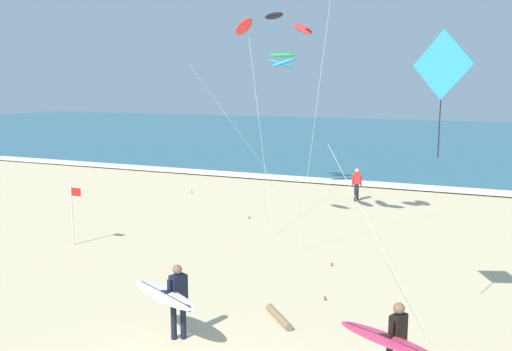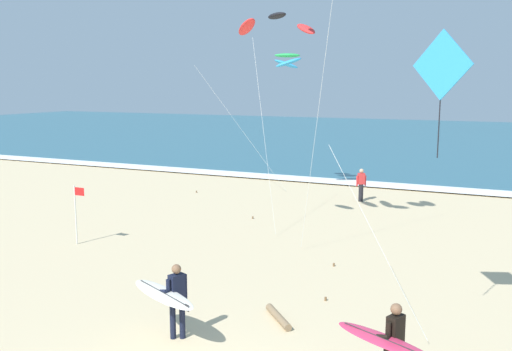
{
  "view_description": "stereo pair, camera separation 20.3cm",
  "coord_description": "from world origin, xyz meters",
  "px_view_note": "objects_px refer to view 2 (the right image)",
  "views": [
    {
      "loc": [
        4.44,
        -7.39,
        5.57
      ],
      "look_at": [
        -0.89,
        4.78,
        3.41
      ],
      "focal_mm": 39.55,
      "sensor_mm": 36.0,
      "label": 1
    },
    {
      "loc": [
        4.62,
        -7.31,
        5.57
      ],
      "look_at": [
        -0.89,
        4.78,
        3.41
      ],
      "focal_mm": 39.55,
      "sensor_mm": 36.0,
      "label": 2
    }
  ],
  "objects_px": {
    "surfer_lead": "(390,341)",
    "kite_arc_emerald_far": "(287,61)",
    "surfer_trailing": "(171,295)",
    "kite_diamond_cobalt_high": "(439,73)",
    "bystander_red_top": "(361,185)",
    "driftwood_log": "(278,317)",
    "lifeguard_flag": "(77,209)",
    "kite_arc_charcoal_near": "(277,24)"
  },
  "relations": [
    {
      "from": "lifeguard_flag",
      "to": "bystander_red_top",
      "type": "bearing_deg",
      "value": 57.52
    },
    {
      "from": "surfer_lead",
      "to": "kite_arc_charcoal_near",
      "type": "distance_m",
      "value": 12.76
    },
    {
      "from": "surfer_lead",
      "to": "driftwood_log",
      "type": "height_order",
      "value": "surfer_lead"
    },
    {
      "from": "surfer_lead",
      "to": "lifeguard_flag",
      "type": "bearing_deg",
      "value": 156.07
    },
    {
      "from": "bystander_red_top",
      "to": "lifeguard_flag",
      "type": "height_order",
      "value": "lifeguard_flag"
    },
    {
      "from": "surfer_lead",
      "to": "kite_diamond_cobalt_high",
      "type": "height_order",
      "value": "kite_diamond_cobalt_high"
    },
    {
      "from": "bystander_red_top",
      "to": "driftwood_log",
      "type": "height_order",
      "value": "bystander_red_top"
    },
    {
      "from": "bystander_red_top",
      "to": "kite_diamond_cobalt_high",
      "type": "bearing_deg",
      "value": -70.66
    },
    {
      "from": "surfer_trailing",
      "to": "lifeguard_flag",
      "type": "bearing_deg",
      "value": 144.77
    },
    {
      "from": "surfer_trailing",
      "to": "lifeguard_flag",
      "type": "xyz_separation_m",
      "value": [
        -7.16,
        5.06,
        0.22
      ]
    },
    {
      "from": "surfer_lead",
      "to": "surfer_trailing",
      "type": "xyz_separation_m",
      "value": [
        -4.78,
        0.24,
        0.01
      ]
    },
    {
      "from": "kite_diamond_cobalt_high",
      "to": "kite_arc_emerald_far",
      "type": "bearing_deg",
      "value": 121.46
    },
    {
      "from": "surfer_trailing",
      "to": "kite_diamond_cobalt_high",
      "type": "xyz_separation_m",
      "value": [
        5.1,
        2.13,
        4.74
      ]
    },
    {
      "from": "surfer_trailing",
      "to": "kite_arc_charcoal_near",
      "type": "bearing_deg",
      "value": 97.84
    },
    {
      "from": "driftwood_log",
      "to": "bystander_red_top",
      "type": "bearing_deg",
      "value": 96.5
    },
    {
      "from": "kite_arc_emerald_far",
      "to": "kite_arc_charcoal_near",
      "type": "bearing_deg",
      "value": -71.05
    },
    {
      "from": "kite_diamond_cobalt_high",
      "to": "lifeguard_flag",
      "type": "distance_m",
      "value": 13.39
    },
    {
      "from": "kite_arc_charcoal_near",
      "to": "lifeguard_flag",
      "type": "bearing_deg",
      "value": -147.18
    },
    {
      "from": "kite_arc_emerald_far",
      "to": "bystander_red_top",
      "type": "distance_m",
      "value": 7.22
    },
    {
      "from": "kite_arc_emerald_far",
      "to": "driftwood_log",
      "type": "relative_size",
      "value": 5.41
    },
    {
      "from": "surfer_lead",
      "to": "kite_diamond_cobalt_high",
      "type": "relative_size",
      "value": 0.3
    },
    {
      "from": "kite_arc_charcoal_near",
      "to": "kite_diamond_cobalt_high",
      "type": "height_order",
      "value": "kite_arc_charcoal_near"
    },
    {
      "from": "surfer_trailing",
      "to": "kite_arc_emerald_far",
      "type": "xyz_separation_m",
      "value": [
        -4.02,
        17.03,
        5.69
      ]
    },
    {
      "from": "surfer_lead",
      "to": "kite_diamond_cobalt_high",
      "type": "xyz_separation_m",
      "value": [
        0.32,
        2.38,
        4.75
      ]
    },
    {
      "from": "kite_diamond_cobalt_high",
      "to": "bystander_red_top",
      "type": "bearing_deg",
      "value": 109.34
    },
    {
      "from": "lifeguard_flag",
      "to": "driftwood_log",
      "type": "bearing_deg",
      "value": -19.2
    },
    {
      "from": "kite_arc_charcoal_near",
      "to": "driftwood_log",
      "type": "relative_size",
      "value": 6.11
    },
    {
      "from": "surfer_trailing",
      "to": "driftwood_log",
      "type": "bearing_deg",
      "value": 48.65
    },
    {
      "from": "kite_arc_emerald_far",
      "to": "lifeguard_flag",
      "type": "bearing_deg",
      "value": -104.72
    },
    {
      "from": "kite_arc_charcoal_near",
      "to": "bystander_red_top",
      "type": "relative_size",
      "value": 5.05
    },
    {
      "from": "surfer_trailing",
      "to": "kite_arc_emerald_far",
      "type": "distance_m",
      "value": 18.4
    },
    {
      "from": "lifeguard_flag",
      "to": "kite_arc_emerald_far",
      "type": "bearing_deg",
      "value": 75.28
    },
    {
      "from": "surfer_lead",
      "to": "bystander_red_top",
      "type": "distance_m",
      "value": 17.33
    },
    {
      "from": "kite_diamond_cobalt_high",
      "to": "lifeguard_flag",
      "type": "xyz_separation_m",
      "value": [
        -12.26,
        2.93,
        -4.52
      ]
    },
    {
      "from": "surfer_trailing",
      "to": "lifeguard_flag",
      "type": "distance_m",
      "value": 8.77
    },
    {
      "from": "surfer_lead",
      "to": "kite_arc_emerald_far",
      "type": "xyz_separation_m",
      "value": [
        -8.8,
        17.27,
        5.69
      ]
    },
    {
      "from": "surfer_lead",
      "to": "kite_arc_emerald_far",
      "type": "bearing_deg",
      "value": 117.0
    },
    {
      "from": "surfer_lead",
      "to": "lifeguard_flag",
      "type": "xyz_separation_m",
      "value": [
        -11.94,
        5.3,
        0.23
      ]
    },
    {
      "from": "surfer_trailing",
      "to": "kite_diamond_cobalt_high",
      "type": "distance_m",
      "value": 7.28
    },
    {
      "from": "surfer_lead",
      "to": "kite_arc_emerald_far",
      "type": "distance_m",
      "value": 20.2
    },
    {
      "from": "surfer_trailing",
      "to": "kite_arc_emerald_far",
      "type": "bearing_deg",
      "value": 103.28
    },
    {
      "from": "kite_arc_charcoal_near",
      "to": "kite_arc_emerald_far",
      "type": "xyz_separation_m",
      "value": [
        -2.79,
        8.14,
        -0.9
      ]
    }
  ]
}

